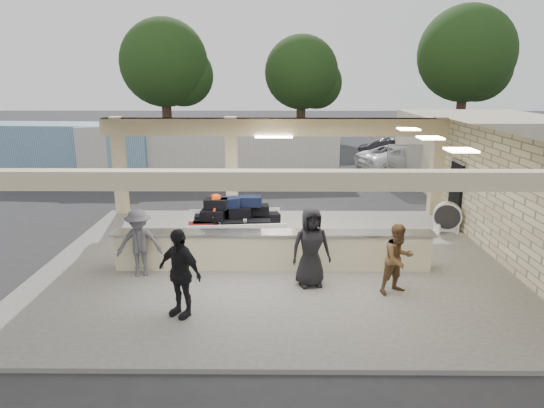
{
  "coord_description": "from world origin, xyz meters",
  "views": [
    {
      "loc": [
        0.08,
        -12.21,
        4.91
      ],
      "look_at": [
        -0.03,
        1.0,
        1.42
      ],
      "focal_mm": 32.0,
      "sensor_mm": 36.0,
      "label": 1
    }
  ],
  "objects_px": {
    "drum_fan": "(447,216)",
    "container_white": "(212,151)",
    "car_dark": "(402,153)",
    "baggage_handler": "(215,224)",
    "luggage_cart": "(234,221)",
    "passenger_c": "(139,243)",
    "passenger_d": "(311,247)",
    "car_white_a": "(409,159)",
    "car_white_b": "(503,155)",
    "container_blue": "(51,151)",
    "baggage_counter": "(273,250)",
    "passenger_a": "(398,259)",
    "passenger_b": "(179,273)"
  },
  "relations": [
    {
      "from": "drum_fan",
      "to": "container_white",
      "type": "height_order",
      "value": "container_white"
    },
    {
      "from": "car_dark",
      "to": "baggage_handler",
      "type": "bearing_deg",
      "value": 163.12
    },
    {
      "from": "luggage_cart",
      "to": "baggage_handler",
      "type": "xyz_separation_m",
      "value": [
        -0.52,
        -0.2,
        -0.02
      ]
    },
    {
      "from": "passenger_c",
      "to": "passenger_d",
      "type": "height_order",
      "value": "passenger_d"
    },
    {
      "from": "container_white",
      "to": "passenger_d",
      "type": "bearing_deg",
      "value": -78.86
    },
    {
      "from": "baggage_handler",
      "to": "car_white_a",
      "type": "bearing_deg",
      "value": 143.59
    },
    {
      "from": "car_white_b",
      "to": "container_blue",
      "type": "height_order",
      "value": "container_blue"
    },
    {
      "from": "passenger_c",
      "to": "car_white_b",
      "type": "bearing_deg",
      "value": 33.18
    },
    {
      "from": "baggage_counter",
      "to": "car_dark",
      "type": "relative_size",
      "value": 1.76
    },
    {
      "from": "baggage_counter",
      "to": "drum_fan",
      "type": "height_order",
      "value": "baggage_counter"
    },
    {
      "from": "passenger_d",
      "to": "car_dark",
      "type": "xyz_separation_m",
      "value": [
        6.16,
        16.15,
        -0.27
      ]
    },
    {
      "from": "baggage_counter",
      "to": "container_blue",
      "type": "distance_m",
      "value": 16.18
    },
    {
      "from": "passenger_a",
      "to": "luggage_cart",
      "type": "bearing_deg",
      "value": 119.42
    },
    {
      "from": "drum_fan",
      "to": "passenger_c",
      "type": "xyz_separation_m",
      "value": [
        -8.78,
        -3.53,
        0.33
      ]
    },
    {
      "from": "container_blue",
      "to": "baggage_handler",
      "type": "bearing_deg",
      "value": -44.74
    },
    {
      "from": "baggage_counter",
      "to": "passenger_a",
      "type": "bearing_deg",
      "value": -26.8
    },
    {
      "from": "passenger_a",
      "to": "passenger_c",
      "type": "height_order",
      "value": "passenger_c"
    },
    {
      "from": "passenger_b",
      "to": "luggage_cart",
      "type": "bearing_deg",
      "value": 111.02
    },
    {
      "from": "drum_fan",
      "to": "car_white_a",
      "type": "distance_m",
      "value": 10.34
    },
    {
      "from": "baggage_handler",
      "to": "container_white",
      "type": "relative_size",
      "value": 0.14
    },
    {
      "from": "luggage_cart",
      "to": "passenger_a",
      "type": "distance_m",
      "value": 4.81
    },
    {
      "from": "car_white_b",
      "to": "container_white",
      "type": "distance_m",
      "value": 15.81
    },
    {
      "from": "passenger_c",
      "to": "drum_fan",
      "type": "bearing_deg",
      "value": 11.27
    },
    {
      "from": "drum_fan",
      "to": "baggage_handler",
      "type": "xyz_separation_m",
      "value": [
        -7.12,
        -1.92,
        0.33
      ]
    },
    {
      "from": "baggage_counter",
      "to": "luggage_cart",
      "type": "relative_size",
      "value": 2.92
    },
    {
      "from": "car_white_a",
      "to": "container_blue",
      "type": "relative_size",
      "value": 0.5
    },
    {
      "from": "car_white_a",
      "to": "baggage_handler",
      "type": "bearing_deg",
      "value": 126.75
    },
    {
      "from": "baggage_counter",
      "to": "drum_fan",
      "type": "xyz_separation_m",
      "value": [
        5.5,
        3.03,
        0.03
      ]
    },
    {
      "from": "car_dark",
      "to": "container_blue",
      "type": "height_order",
      "value": "container_blue"
    },
    {
      "from": "baggage_counter",
      "to": "passenger_c",
      "type": "bearing_deg",
      "value": -171.32
    },
    {
      "from": "passenger_c",
      "to": "car_white_b",
      "type": "distance_m",
      "value": 21.84
    },
    {
      "from": "passenger_a",
      "to": "passenger_c",
      "type": "relative_size",
      "value": 0.96
    },
    {
      "from": "car_white_a",
      "to": "passenger_a",
      "type": "bearing_deg",
      "value": 146.33
    },
    {
      "from": "container_blue",
      "to": "baggage_counter",
      "type": "bearing_deg",
      "value": -43.01
    },
    {
      "from": "drum_fan",
      "to": "passenger_c",
      "type": "height_order",
      "value": "passenger_c"
    },
    {
      "from": "car_white_b",
      "to": "container_blue",
      "type": "distance_m",
      "value": 23.65
    },
    {
      "from": "drum_fan",
      "to": "container_blue",
      "type": "xyz_separation_m",
      "value": [
        -16.5,
        8.81,
        0.72
      ]
    },
    {
      "from": "passenger_d",
      "to": "car_white_a",
      "type": "height_order",
      "value": "passenger_d"
    },
    {
      "from": "passenger_d",
      "to": "car_white_b",
      "type": "xyz_separation_m",
      "value": [
        11.58,
        15.66,
        -0.32
      ]
    },
    {
      "from": "container_white",
      "to": "baggage_handler",
      "type": "bearing_deg",
      "value": -88.11
    },
    {
      "from": "passenger_a",
      "to": "car_dark",
      "type": "bearing_deg",
      "value": 49.99
    },
    {
      "from": "car_white_b",
      "to": "car_dark",
      "type": "xyz_separation_m",
      "value": [
        -5.42,
        0.5,
        0.05
      ]
    },
    {
      "from": "luggage_cart",
      "to": "car_white_b",
      "type": "bearing_deg",
      "value": 38.49
    },
    {
      "from": "luggage_cart",
      "to": "container_blue",
      "type": "bearing_deg",
      "value": 127.33
    },
    {
      "from": "passenger_c",
      "to": "car_dark",
      "type": "xyz_separation_m",
      "value": [
        10.34,
        15.61,
        -0.17
      ]
    },
    {
      "from": "drum_fan",
      "to": "car_dark",
      "type": "distance_m",
      "value": 12.18
    },
    {
      "from": "container_white",
      "to": "baggage_counter",
      "type": "bearing_deg",
      "value": -81.41
    },
    {
      "from": "drum_fan",
      "to": "passenger_b",
      "type": "distance_m",
      "value": 9.26
    },
    {
      "from": "drum_fan",
      "to": "passenger_d",
      "type": "relative_size",
      "value": 0.52
    },
    {
      "from": "passenger_a",
      "to": "passenger_b",
      "type": "height_order",
      "value": "passenger_b"
    }
  ]
}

